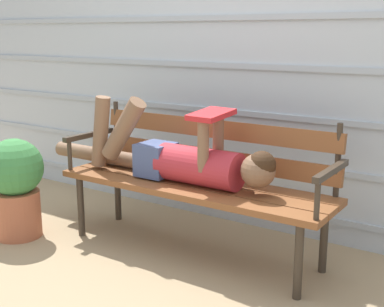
{
  "coord_description": "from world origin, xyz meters",
  "views": [
    {
      "loc": [
        1.62,
        -2.26,
        1.29
      ],
      "look_at": [
        0.0,
        0.17,
        0.61
      ],
      "focal_mm": 48.41,
      "sensor_mm": 36.0,
      "label": 1
    }
  ],
  "objects": [
    {
      "name": "potted_plant",
      "position": [
        -1.08,
        -0.25,
        0.36
      ],
      "size": [
        0.37,
        0.37,
        0.65
      ],
      "color": "#AD5B3D",
      "rests_on": "ground"
    },
    {
      "name": "park_bench",
      "position": [
        -0.0,
        0.24,
        0.47
      ],
      "size": [
        1.7,
        0.47,
        0.83
      ],
      "color": "brown",
      "rests_on": "ground"
    },
    {
      "name": "house_siding",
      "position": [
        0.0,
        0.8,
        1.08
      ],
      "size": [
        5.28,
        0.08,
        2.16
      ],
      "color": "#B2BCC6",
      "rests_on": "ground"
    },
    {
      "name": "reclining_person",
      "position": [
        -0.11,
        0.17,
        0.58
      ],
      "size": [
        1.7,
        0.26,
        0.49
      ],
      "color": "#B72D38"
    },
    {
      "name": "ground_plane",
      "position": [
        0.0,
        0.0,
        0.0
      ],
      "size": [
        12.0,
        12.0,
        0.0
      ],
      "primitive_type": "plane",
      "color": "tan"
    }
  ]
}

